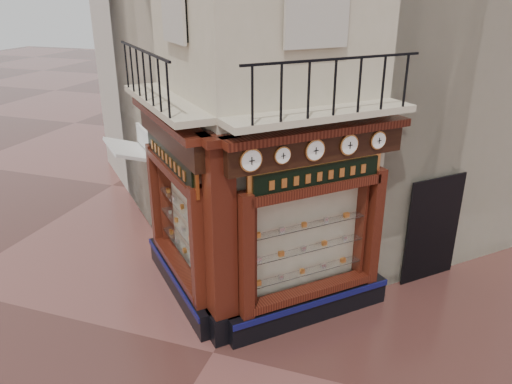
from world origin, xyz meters
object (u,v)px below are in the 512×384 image
at_px(clock_a, 251,160).
at_px(clock_e, 378,140).
at_px(awning, 138,237).
at_px(clock_c, 315,150).
at_px(corner_pilaster, 221,246).
at_px(clock_d, 349,145).
at_px(signboard_right, 318,175).
at_px(clock_b, 282,155).
at_px(signboard_left, 170,158).

height_order(clock_a, clock_e, clock_a).
bearing_deg(awning, clock_c, -157.97).
distance_m(corner_pilaster, clock_a, 1.77).
bearing_deg(clock_d, clock_a, -180.00).
bearing_deg(clock_a, signboard_right, 4.66).
bearing_deg(clock_e, clock_a, -180.00).
relative_size(clock_e, awning, 0.21).
relative_size(clock_b, signboard_left, 0.14).
bearing_deg(corner_pilaster, signboard_left, 100.25).
height_order(clock_a, clock_d, clock_a).
bearing_deg(clock_d, signboard_left, 140.24).
bearing_deg(clock_c, awning, 112.03).
distance_m(clock_c, awning, 6.66).
distance_m(clock_e, awning, 7.20).
xyz_separation_m(clock_c, awning, (-5.15, 2.18, -3.62)).
relative_size(corner_pilaster, clock_b, 12.97).
height_order(clock_c, signboard_left, clock_c).
xyz_separation_m(corner_pilaster, clock_e, (2.38, 1.78, 1.67)).
xyz_separation_m(awning, signboard_left, (2.26, -2.00, 3.10)).
height_order(awning, signboard_right, signboard_right).
height_order(signboard_left, signboard_right, signboard_left).
bearing_deg(awning, clock_d, -151.61).
distance_m(corner_pilaster, signboard_right, 2.12).
height_order(clock_e, awning, clock_e).
xyz_separation_m(clock_d, clock_e, (0.45, 0.45, 0.00)).
bearing_deg(clock_a, clock_d, 0.00).
height_order(clock_a, clock_b, clock_a).
xyz_separation_m(clock_c, clock_e, (0.95, 0.95, 0.00)).
xyz_separation_m(clock_a, clock_e, (1.80, 1.80, -0.00)).
distance_m(awning, signboard_right, 6.36).
height_order(clock_c, awning, clock_c).
bearing_deg(corner_pilaster, clock_e, -8.26).
bearing_deg(clock_e, clock_b, -180.00).
height_order(clock_b, clock_c, clock_c).
distance_m(clock_d, signboard_right, 0.77).
distance_m(clock_b, clock_d, 1.33).
bearing_deg(clock_b, awning, 105.81).
relative_size(clock_c, clock_e, 1.14).
distance_m(clock_e, signboard_left, 3.95).
height_order(clock_b, clock_e, clock_e).
bearing_deg(clock_d, clock_b, -180.00).
relative_size(clock_e, signboard_right, 0.17).
xyz_separation_m(clock_c, clock_d, (0.50, 0.50, 0.00)).
relative_size(clock_c, awning, 0.24).
relative_size(clock_a, clock_c, 1.03).
relative_size(clock_d, signboard_right, 0.19).
distance_m(clock_c, clock_e, 1.34).
bearing_deg(clock_a, awning, 99.78).
bearing_deg(signboard_left, clock_d, -129.76).
height_order(clock_a, signboard_left, clock_a).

